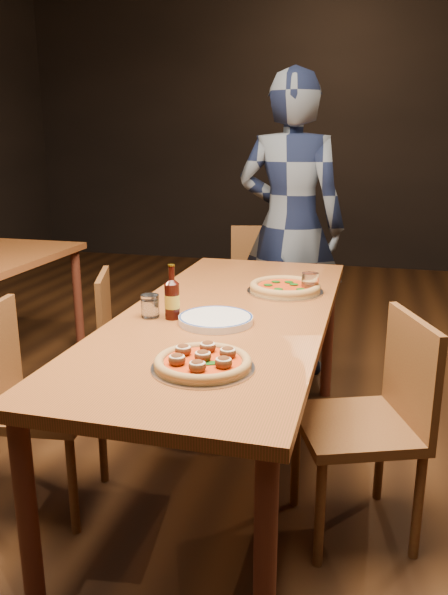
% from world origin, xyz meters
% --- Properties ---
extents(ground, '(9.00, 9.00, 0.00)m').
position_xyz_m(ground, '(0.00, 0.00, 0.00)').
color(ground, black).
extents(room_shell, '(9.00, 9.00, 9.00)m').
position_xyz_m(room_shell, '(0.00, 0.00, 1.86)').
color(room_shell, black).
rests_on(room_shell, ground).
extents(table_main, '(0.80, 2.00, 0.75)m').
position_xyz_m(table_main, '(0.00, 0.00, 0.68)').
color(table_main, brown).
rests_on(table_main, ground).
extents(chair_main_nw, '(0.45, 0.45, 0.85)m').
position_xyz_m(chair_main_nw, '(-0.64, -0.36, 0.43)').
color(chair_main_nw, '#5C2C18').
rests_on(chair_main_nw, ground).
extents(chair_main_sw, '(0.49, 0.49, 0.82)m').
position_xyz_m(chair_main_sw, '(-0.55, 0.40, 0.41)').
color(chair_main_sw, '#5C2C18').
rests_on(chair_main_sw, ground).
extents(chair_main_e, '(0.52, 0.52, 0.86)m').
position_xyz_m(chair_main_e, '(0.54, -0.23, 0.43)').
color(chair_main_e, '#5C2C18').
rests_on(chair_main_e, ground).
extents(chair_end, '(0.52, 0.52, 0.93)m').
position_xyz_m(chair_end, '(-0.06, 1.21, 0.46)').
color(chair_end, '#5C2C18').
rests_on(chair_end, ground).
extents(pizza_meatball, '(0.31, 0.31, 0.06)m').
position_xyz_m(pizza_meatball, '(0.08, -0.60, 0.77)').
color(pizza_meatball, '#B7B7BF').
rests_on(pizza_meatball, table_main).
extents(pizza_margherita, '(0.34, 0.34, 0.05)m').
position_xyz_m(pizza_margherita, '(0.18, 0.35, 0.77)').
color(pizza_margherita, '#B7B7BF').
rests_on(pizza_margherita, table_main).
extents(plate_stack, '(0.28, 0.28, 0.03)m').
position_xyz_m(plate_stack, '(-0.00, -0.16, 0.76)').
color(plate_stack, white).
rests_on(plate_stack, table_main).
extents(beer_bottle, '(0.06, 0.06, 0.21)m').
position_xyz_m(beer_bottle, '(-0.18, -0.15, 0.82)').
color(beer_bottle, black).
rests_on(beer_bottle, table_main).
extents(water_glass, '(0.07, 0.07, 0.09)m').
position_xyz_m(water_glass, '(-0.27, -0.15, 0.79)').
color(water_glass, white).
rests_on(water_glass, table_main).
extents(amber_glass, '(0.08, 0.08, 0.09)m').
position_xyz_m(amber_glass, '(0.29, 0.35, 0.80)').
color(amber_glass, '#963811').
rests_on(amber_glass, table_main).
extents(diner, '(0.70, 0.50, 1.81)m').
position_xyz_m(diner, '(0.06, 1.32, 0.90)').
color(diner, black).
rests_on(diner, ground).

